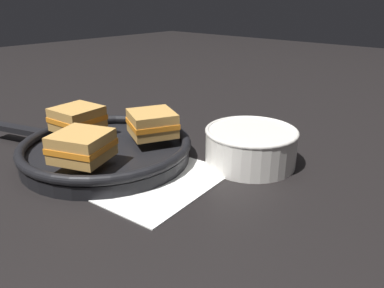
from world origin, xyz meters
TOP-DOWN VIEW (x-y plane):
  - ground_plane at (0.00, 0.00)m, footprint 4.00×4.00m
  - napkin at (-0.09, -0.01)m, footprint 0.24×0.21m
  - soup_bowl at (0.08, -0.09)m, footprint 0.17×0.17m
  - spoon at (-0.05, 0.00)m, footprint 0.16×0.03m
  - skillet at (-0.09, 0.13)m, footprint 0.33×0.45m
  - sandwich_near_left at (-0.09, 0.21)m, footprint 0.10×0.09m
  - sandwich_near_right at (-0.17, 0.08)m, footprint 0.11×0.11m
  - sandwich_far_left at (-0.01, 0.08)m, footprint 0.12×0.12m

SIDE VIEW (x-z plane):
  - ground_plane at x=0.00m, z-range 0.00..0.00m
  - napkin at x=-0.09m, z-range 0.00..0.00m
  - spoon at x=-0.05m, z-range 0.00..0.01m
  - skillet at x=-0.09m, z-range 0.00..0.04m
  - soup_bowl at x=0.08m, z-range 0.00..0.07m
  - sandwich_near_left at x=-0.09m, z-range 0.04..0.09m
  - sandwich_near_right at x=-0.17m, z-range 0.04..0.09m
  - sandwich_far_left at x=-0.01m, z-range 0.04..0.09m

